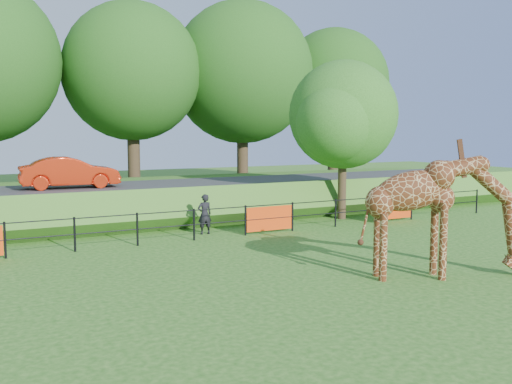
% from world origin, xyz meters
% --- Properties ---
extents(ground, '(90.00, 90.00, 0.00)m').
position_xyz_m(ground, '(0.00, 0.00, 0.00)').
color(ground, '#215715').
rests_on(ground, ground).
extents(giraffe, '(4.37, 2.49, 3.15)m').
position_xyz_m(giraffe, '(3.76, 0.29, 1.58)').
color(giraffe, '#4F2410').
rests_on(giraffe, ground).
extents(perimeter_fence, '(28.07, 0.10, 1.10)m').
position_xyz_m(perimeter_fence, '(0.00, 8.00, 0.55)').
color(perimeter_fence, black).
rests_on(perimeter_fence, ground).
extents(embankment, '(40.00, 9.00, 1.30)m').
position_xyz_m(embankment, '(0.00, 15.50, 0.65)').
color(embankment, '#215715').
rests_on(embankment, ground).
extents(road, '(40.00, 5.00, 0.12)m').
position_xyz_m(road, '(0.00, 14.00, 1.36)').
color(road, '#2F2F31').
rests_on(road, embankment).
extents(car_red, '(4.00, 1.54, 1.30)m').
position_xyz_m(car_red, '(-2.99, 14.16, 2.07)').
color(car_red, red).
rests_on(car_red, road).
extents(visitor, '(0.54, 0.36, 1.48)m').
position_xyz_m(visitor, '(0.80, 8.94, 0.74)').
color(visitor, black).
rests_on(visitor, ground).
extents(tree_east, '(5.40, 4.71, 6.76)m').
position_xyz_m(tree_east, '(7.60, 9.63, 4.28)').
color(tree_east, '#352718').
rests_on(tree_east, ground).
extents(bg_tree_line, '(37.30, 8.80, 11.82)m').
position_xyz_m(bg_tree_line, '(1.89, 22.00, 7.19)').
color(bg_tree_line, '#352718').
rests_on(bg_tree_line, ground).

